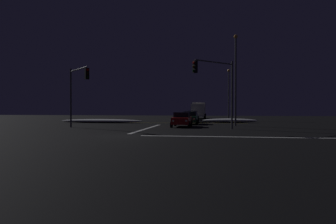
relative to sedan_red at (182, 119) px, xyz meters
name	(u,v)px	position (x,y,z in m)	size (l,w,h in m)	color
ground	(124,136)	(-3.11, -10.90, -0.85)	(120.00, 120.00, 0.10)	black
stop_line_north	(147,128)	(-3.11, -3.07, -0.80)	(0.35, 13.38, 0.01)	white
centre_line_ns	(166,123)	(-3.11, 8.53, -0.80)	(22.00, 0.15, 0.01)	yellow
crosswalk_bar_east	(234,137)	(4.82, -10.90, -0.80)	(13.38, 0.40, 0.01)	white
snow_bank_left_curb	(101,121)	(-11.74, 7.07, -0.54)	(11.46, 1.50, 0.52)	white
snow_bank_right_curb	(229,121)	(5.52, 10.17, -0.51)	(7.58, 1.50, 0.58)	white
sedan_red	(182,119)	(0.00, 0.00, 0.00)	(2.02, 4.33, 1.57)	maroon
sedan_green	(190,118)	(0.45, 5.73, 0.00)	(2.02, 4.33, 1.57)	#14512D
sedan_gray	(190,116)	(0.04, 11.85, 0.00)	(2.02, 4.33, 1.57)	slate
sedan_silver	(193,115)	(-0.11, 18.44, 0.00)	(2.02, 4.33, 1.57)	#B7B7BC
box_truck	(199,110)	(0.53, 26.45, 0.91)	(2.68, 8.28, 3.08)	beige
traffic_signal_nw	(77,86)	(-9.98, -4.02, 3.44)	(3.45, 3.45, 6.12)	#4C4C51
traffic_signal_ne	(217,81)	(3.72, -4.07, 3.72)	(3.66, 3.66, 6.51)	#4C4C51
streetlamp_right_far	(229,91)	(5.82, 18.53, 4.08)	(0.44, 0.44, 8.41)	#424247
streetlamp_right_near	(236,74)	(5.82, 2.53, 5.05)	(0.44, 0.44, 10.28)	#424247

